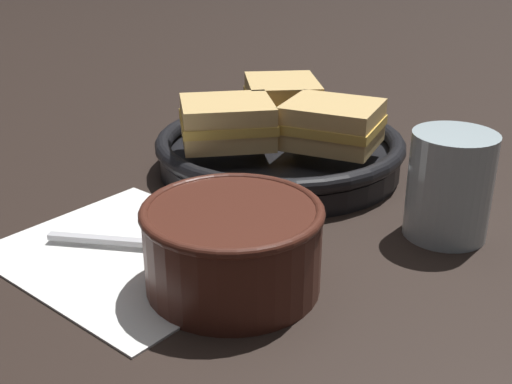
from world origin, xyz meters
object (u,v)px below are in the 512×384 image
drinking_glass (450,185)px  soup_bowl (233,242)px  spoon (180,246)px  sandwich_far_left (332,124)px  skillet (280,152)px  sandwich_near_right (227,122)px  sandwich_near_left (282,99)px

drinking_glass → soup_bowl: bearing=-125.6°
spoon → drinking_glass: 0.24m
soup_bowl → drinking_glass: drinking_glass is taller
sandwich_far_left → skillet: bearing=175.3°
spoon → drinking_glass: size_ratio=1.71×
drinking_glass → spoon: bearing=-141.8°
spoon → sandwich_far_left: (0.05, 0.21, 0.06)m
soup_bowl → drinking_glass: bearing=54.4°
sandwich_near_right → sandwich_far_left: same height
sandwich_near_left → drinking_glass: 0.27m
skillet → sandwich_far_left: size_ratio=2.68×
spoon → sandwich_far_left: 0.23m
sandwich_near_right → sandwich_far_left: size_ratio=1.24×
skillet → spoon: bearing=-85.7°
sandwich_far_left → drinking_glass: (0.14, -0.06, -0.02)m
sandwich_near_left → sandwich_far_left: 0.11m
soup_bowl → skillet: size_ratio=0.50×
drinking_glass → sandwich_near_right: bearing=175.9°
spoon → sandwich_far_left: bearing=57.4°
sandwich_near_right → drinking_glass: (0.24, -0.02, -0.02)m
sandwich_near_right → drinking_glass: bearing=-4.1°
spoon → drinking_glass: (0.19, 0.15, 0.04)m
skillet → sandwich_near_right: size_ratio=2.17×
spoon → sandwich_far_left: sandwich_far_left is taller
spoon → drinking_glass: bearing=18.2°
soup_bowl → sandwich_near_left: (-0.11, 0.30, 0.03)m
spoon → soup_bowl: bearing=-38.1°
sandwich_near_left → drinking_glass: (0.23, -0.13, -0.02)m
soup_bowl → sandwich_far_left: size_ratio=1.34×
sandwich_far_left → drinking_glass: 0.16m
spoon → sandwich_near_right: 0.18m
skillet → sandwich_near_left: size_ratio=2.18×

